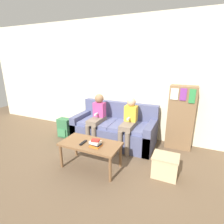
{
  "coord_description": "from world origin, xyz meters",
  "views": [
    {
      "loc": [
        1.37,
        -2.71,
        1.74
      ],
      "look_at": [
        0.0,
        0.38,
        0.72
      ],
      "focal_mm": 28.0,
      "sensor_mm": 36.0,
      "label": 1
    }
  ],
  "objects_px": {
    "storage_box": "(165,166)",
    "person_left": "(97,116)",
    "person_right": "(129,122)",
    "backpack": "(65,128)",
    "bookshelf": "(181,118)",
    "coffee_table": "(91,146)",
    "tv_remote": "(83,143)",
    "couch": "(115,129)"
  },
  "relations": [
    {
      "from": "person_left",
      "to": "bookshelf",
      "type": "relative_size",
      "value": 0.83
    },
    {
      "from": "bookshelf",
      "to": "backpack",
      "type": "xyz_separation_m",
      "value": [
        -2.44,
        -0.54,
        -0.42
      ]
    },
    {
      "from": "person_left",
      "to": "backpack",
      "type": "distance_m",
      "value": 0.92
    },
    {
      "from": "bookshelf",
      "to": "backpack",
      "type": "height_order",
      "value": "bookshelf"
    },
    {
      "from": "couch",
      "to": "tv_remote",
      "type": "xyz_separation_m",
      "value": [
        -0.09,
        -1.09,
        0.17
      ]
    },
    {
      "from": "backpack",
      "to": "storage_box",
      "type": "bearing_deg",
      "value": -12.91
    },
    {
      "from": "storage_box",
      "to": "coffee_table",
      "type": "bearing_deg",
      "value": -167.55
    },
    {
      "from": "coffee_table",
      "to": "backpack",
      "type": "xyz_separation_m",
      "value": [
        -1.17,
        0.79,
        -0.17
      ]
    },
    {
      "from": "bookshelf",
      "to": "backpack",
      "type": "distance_m",
      "value": 2.54
    },
    {
      "from": "couch",
      "to": "tv_remote",
      "type": "height_order",
      "value": "couch"
    },
    {
      "from": "bookshelf",
      "to": "backpack",
      "type": "relative_size",
      "value": 2.9
    },
    {
      "from": "tv_remote",
      "to": "storage_box",
      "type": "relative_size",
      "value": 0.44
    },
    {
      "from": "storage_box",
      "to": "backpack",
      "type": "distance_m",
      "value": 2.39
    },
    {
      "from": "bookshelf",
      "to": "storage_box",
      "type": "height_order",
      "value": "bookshelf"
    },
    {
      "from": "coffee_table",
      "to": "person_right",
      "type": "bearing_deg",
      "value": 66.44
    },
    {
      "from": "tv_remote",
      "to": "couch",
      "type": "bearing_deg",
      "value": 86.07
    },
    {
      "from": "coffee_table",
      "to": "person_right",
      "type": "xyz_separation_m",
      "value": [
        0.36,
        0.84,
        0.2
      ]
    },
    {
      "from": "person_left",
      "to": "storage_box",
      "type": "height_order",
      "value": "person_left"
    },
    {
      "from": "coffee_table",
      "to": "person_left",
      "type": "height_order",
      "value": "person_left"
    },
    {
      "from": "bookshelf",
      "to": "tv_remote",
      "type": "bearing_deg",
      "value": -134.7
    },
    {
      "from": "storage_box",
      "to": "couch",
      "type": "bearing_deg",
      "value": 146.61
    },
    {
      "from": "couch",
      "to": "storage_box",
      "type": "distance_m",
      "value": 1.41
    },
    {
      "from": "person_right",
      "to": "bookshelf",
      "type": "xyz_separation_m",
      "value": [
        0.91,
        0.5,
        0.05
      ]
    },
    {
      "from": "coffee_table",
      "to": "storage_box",
      "type": "relative_size",
      "value": 2.51
    },
    {
      "from": "coffee_table",
      "to": "person_left",
      "type": "distance_m",
      "value": 0.93
    },
    {
      "from": "coffee_table",
      "to": "bookshelf",
      "type": "xyz_separation_m",
      "value": [
        1.27,
        1.33,
        0.25
      ]
    },
    {
      "from": "person_left",
      "to": "person_right",
      "type": "xyz_separation_m",
      "value": [
        0.7,
        -0.0,
        -0.02
      ]
    },
    {
      "from": "person_left",
      "to": "backpack",
      "type": "bearing_deg",
      "value": -176.57
    },
    {
      "from": "coffee_table",
      "to": "storage_box",
      "type": "bearing_deg",
      "value": 12.45
    },
    {
      "from": "coffee_table",
      "to": "tv_remote",
      "type": "xyz_separation_m",
      "value": [
        -0.1,
        -0.05,
        0.06
      ]
    },
    {
      "from": "coffee_table",
      "to": "backpack",
      "type": "relative_size",
      "value": 2.23
    },
    {
      "from": "person_right",
      "to": "tv_remote",
      "type": "xyz_separation_m",
      "value": [
        -0.46,
        -0.89,
        -0.13
      ]
    },
    {
      "from": "storage_box",
      "to": "person_right",
      "type": "bearing_deg",
      "value": 143.95
    },
    {
      "from": "couch",
      "to": "person_right",
      "type": "bearing_deg",
      "value": -27.22
    },
    {
      "from": "coffee_table",
      "to": "tv_remote",
      "type": "height_order",
      "value": "tv_remote"
    },
    {
      "from": "person_right",
      "to": "storage_box",
      "type": "distance_m",
      "value": 1.07
    },
    {
      "from": "storage_box",
      "to": "person_left",
      "type": "bearing_deg",
      "value": 158.7
    },
    {
      "from": "person_left",
      "to": "person_right",
      "type": "relative_size",
      "value": 1.01
    },
    {
      "from": "coffee_table",
      "to": "bookshelf",
      "type": "height_order",
      "value": "bookshelf"
    },
    {
      "from": "coffee_table",
      "to": "person_right",
      "type": "distance_m",
      "value": 0.93
    },
    {
      "from": "person_left",
      "to": "storage_box",
      "type": "relative_size",
      "value": 2.7
    },
    {
      "from": "backpack",
      "to": "bookshelf",
      "type": "bearing_deg",
      "value": 12.5
    }
  ]
}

